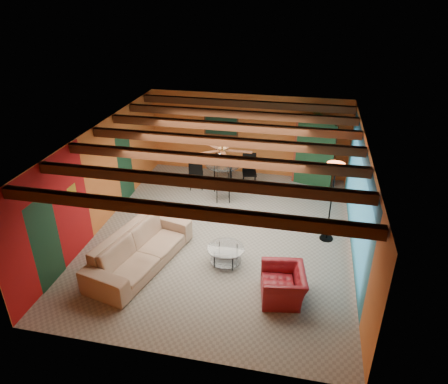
% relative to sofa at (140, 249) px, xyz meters
% --- Properties ---
extents(room, '(6.52, 8.01, 2.71)m').
position_rel_sofa_xyz_m(room, '(1.58, 1.74, 1.94)').
color(room, gray).
rests_on(room, ground).
extents(sofa, '(1.77, 3.06, 0.84)m').
position_rel_sofa_xyz_m(sofa, '(0.00, 0.00, 0.00)').
color(sofa, '#A18168').
rests_on(sofa, ground).
extents(armchair, '(1.04, 1.15, 0.66)m').
position_rel_sofa_xyz_m(armchair, '(3.31, -0.43, -0.09)').
color(armchair, maroon).
rests_on(armchair, ground).
extents(coffee_table, '(0.90, 0.90, 0.44)m').
position_rel_sofa_xyz_m(coffee_table, '(1.92, 0.45, -0.20)').
color(coffee_table, silver).
rests_on(coffee_table, ground).
extents(dining_table, '(2.57, 2.57, 1.12)m').
position_rel_sofa_xyz_m(dining_table, '(1.02, 4.29, 0.14)').
color(dining_table, silver).
rests_on(dining_table, ground).
extents(armoire, '(1.30, 0.92, 2.07)m').
position_rel_sofa_xyz_m(armoire, '(3.78, 5.33, 0.61)').
color(armoire, maroon).
rests_on(armoire, ground).
extents(floor_lamp, '(0.48, 0.48, 2.11)m').
position_rel_sofa_xyz_m(floor_lamp, '(4.23, 1.99, 0.63)').
color(floor_lamp, black).
rests_on(floor_lamp, ground).
extents(ceiling_fan, '(1.50, 1.50, 0.44)m').
position_rel_sofa_xyz_m(ceiling_fan, '(1.58, 1.63, 1.94)').
color(ceiling_fan, '#472614').
rests_on(ceiling_fan, ceiling).
extents(painting, '(1.05, 0.03, 0.65)m').
position_rel_sofa_xyz_m(painting, '(0.68, 5.59, 1.23)').
color(painting, black).
rests_on(painting, wall_back).
extents(potted_plant, '(0.51, 0.47, 0.45)m').
position_rel_sofa_xyz_m(potted_plant, '(3.78, 5.33, 1.87)').
color(potted_plant, '#26661E').
rests_on(potted_plant, armoire).
extents(vase, '(0.24, 0.24, 0.19)m').
position_rel_sofa_xyz_m(vase, '(1.02, 4.29, 0.79)').
color(vase, orange).
rests_on(vase, dining_table).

